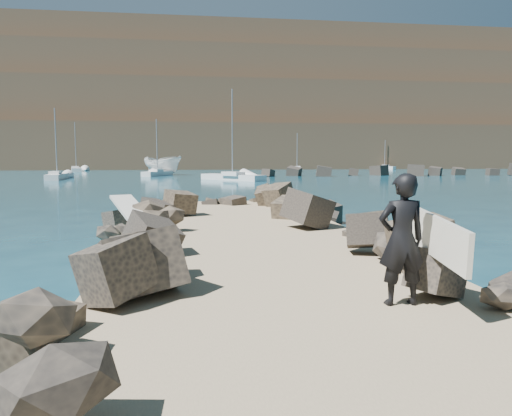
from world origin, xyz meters
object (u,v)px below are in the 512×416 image
(boat_imported, at_px, (163,165))
(surfer_with_board, at_px, (406,239))
(sailboat_d, at_px, (297,169))
(surfboard_resting, at_px, (131,213))

(boat_imported, distance_m, surfer_with_board, 67.97)
(surfer_with_board, bearing_deg, sailboat_d, 78.56)
(boat_imported, relative_size, sailboat_d, 1.02)
(surfer_with_board, height_order, sailboat_d, sailboat_d)
(surfer_with_board, bearing_deg, surfboard_resting, 119.85)
(surfer_with_board, relative_size, sailboat_d, 0.31)
(surfboard_resting, height_order, sailboat_d, sailboat_d)
(boat_imported, height_order, surfer_with_board, boat_imported)
(boat_imported, xyz_separation_m, surfer_with_board, (6.50, -67.66, 0.10))
(surfboard_resting, distance_m, surfer_with_board, 8.97)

